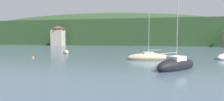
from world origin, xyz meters
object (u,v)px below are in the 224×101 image
sailboat_far_1 (148,57)px  mooring_buoy_near (33,58)px  shore_building_west (58,36)px  sailboat_far_2 (66,52)px  sailboat_mid_6 (176,65)px

sailboat_far_1 → mooring_buoy_near: bearing=-9.8°
shore_building_west → sailboat_far_1: bearing=-48.1°
shore_building_west → mooring_buoy_near: 57.75m
shore_building_west → sailboat_far_2: 48.44m
shore_building_west → mooring_buoy_near: shore_building_west is taller
sailboat_far_1 → sailboat_mid_6: (3.65, -10.37, 0.13)m
sailboat_far_1 → sailboat_far_2: bearing=-37.3°
sailboat_far_2 → sailboat_mid_6: bearing=-156.4°
sailboat_mid_6 → mooring_buoy_near: sailboat_mid_6 is taller
sailboat_far_2 → sailboat_far_1: bearing=-142.5°
shore_building_west → sailboat_far_2: (24.16, -41.70, -4.81)m
shore_building_west → sailboat_far_1: 69.86m
mooring_buoy_near → sailboat_far_2: bearing=78.7°
sailboat_far_1 → sailboat_far_2: 24.58m
sailboat_far_1 → mooring_buoy_near: (-24.67, -1.31, -0.45)m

